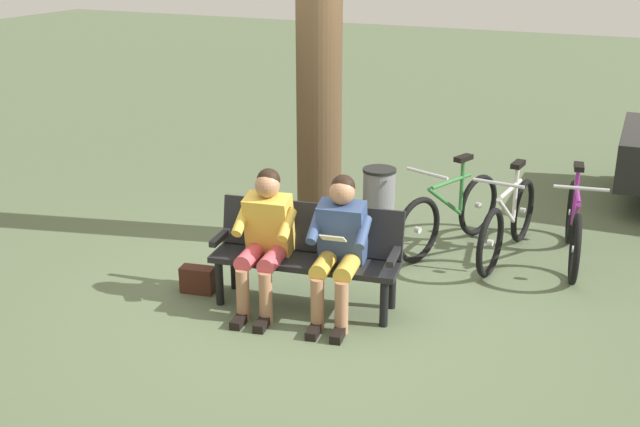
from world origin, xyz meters
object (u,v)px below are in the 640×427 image
Objects in this scene: handbag at (198,280)px; litter_bin at (378,207)px; bicycle_orange at (573,227)px; person_companion at (265,234)px; tree_trunk at (319,94)px; bench at (308,248)px; person_reading at (339,242)px; bicycle_silver at (508,223)px; bicycle_green at (450,214)px.

handbag is 2.04m from litter_bin.
litter_bin is 1.90m from bicycle_orange.
tree_trunk reaches higher than person_companion.
bench is 2.71m from bicycle_orange.
person_companion is at bearing -0.05° from person_reading.
bicycle_orange is at bearing 110.71° from bicycle_silver.
bicycle_silver is (-1.64, -1.93, -0.30)m from person_companion.
person_reading is 2.58m from bicycle_orange.
bicycle_orange is at bearing -168.14° from litter_bin.
tree_trunk is (0.21, -1.52, 0.89)m from person_companion.
litter_bin is (-1.06, -1.72, 0.29)m from handbag.
bench is 2.02× the size of litter_bin.
person_companion reaches higher than bicycle_orange.
person_reading is at bearing 179.95° from person_companion.
person_companion is 0.75× the size of bicycle_green.
tree_trunk is 2.23m from bicycle_silver.
person_reading is 1.43m from handbag.
handbag is 0.18× the size of bicycle_silver.
bicycle_orange is at bearing 117.80° from bicycle_green.
bicycle_green is at bearing -161.14° from litter_bin.
person_reading is 1.88m from tree_trunk.
handbag is 0.19× the size of bicycle_green.
handbag is 0.37× the size of litter_bin.
bicycle_orange is (-1.86, -0.39, -0.05)m from litter_bin.
tree_trunk is (0.84, -1.42, 0.89)m from person_reading.
litter_bin is at bearing -101.95° from bench.
person_reading and person_companion have the same top height.
tree_trunk is (-0.48, -1.54, 1.44)m from handbag.
bench is 0.39m from person_reading.
bicycle_green is (-0.76, -1.72, -0.15)m from bench.
tree_trunk is at bearing 17.28° from litter_bin.
bicycle_green is (1.18, 0.16, 0.00)m from bicycle_orange.
bicycle_green is at bearing -131.66° from handbag.
handbag is 3.62m from bicycle_orange.
bicycle_green reaches higher than litter_bin.
bench is 1.38× the size of person_reading.
bicycle_silver is at bearing -139.15° from person_companion.
bicycle_silver is 1.05× the size of bicycle_green.
handbag is at bearing -6.94° from person_companion.
litter_bin is 1.28m from bicycle_silver.
handbag is at bearing -21.53° from bicycle_green.
bench is 2.19m from bicycle_silver.
bicycle_silver is (-1.26, -0.23, -0.05)m from litter_bin.
person_reading is 0.72× the size of bicycle_silver.
tree_trunk is at bearing -68.35° from person_reading.
bench is at bearing 86.89° from litter_bin.
person_companion reaches higher than bicycle_green.
litter_bin is at bearing -87.81° from bicycle_orange.
person_companion is 2.55m from bicycle_silver.
bicycle_silver and bicycle_green have the same top height.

